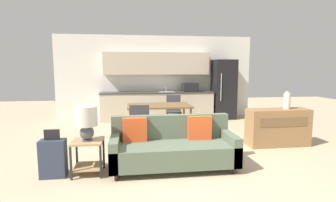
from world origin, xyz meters
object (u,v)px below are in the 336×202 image
(couch, at_px, (173,147))
(table_lamp, at_px, (86,120))
(dining_table, at_px, (159,107))
(dining_chair_far_right, at_px, (174,109))
(dining_chair_near_left, at_px, (140,123))
(side_table, at_px, (88,151))
(credenza, at_px, (278,127))
(suitcase, at_px, (53,158))
(refrigerator, at_px, (224,89))
(vase, at_px, (287,101))

(couch, distance_m, table_lamp, 1.45)
(dining_table, bearing_deg, dining_chair_far_right, 59.90)
(dining_chair_near_left, bearing_deg, side_table, 62.84)
(table_lamp, distance_m, dining_chair_far_right, 3.57)
(dining_chair_near_left, bearing_deg, credenza, 178.19)
(side_table, height_order, suitcase, suitcase)
(couch, distance_m, suitcase, 1.86)
(side_table, bearing_deg, dining_chair_near_left, 58.11)
(couch, height_order, dining_chair_near_left, dining_chair_near_left)
(dining_table, relative_size, table_lamp, 2.83)
(refrigerator, height_order, credenza, refrigerator)
(credenza, xyz_separation_m, suitcase, (-4.27, -1.08, -0.10))
(credenza, bearing_deg, dining_table, 154.82)
(dining_chair_near_left, relative_size, suitcase, 1.22)
(credenza, bearing_deg, couch, -158.88)
(refrigerator, bearing_deg, dining_chair_far_right, -148.12)
(suitcase, bearing_deg, credenza, 14.21)
(table_lamp, bearing_deg, dining_chair_far_right, 59.00)
(refrigerator, distance_m, couch, 4.73)
(couch, xyz_separation_m, table_lamp, (-1.35, -0.12, 0.52))
(couch, bearing_deg, side_table, -175.91)
(dining_table, distance_m, side_table, 2.57)
(credenza, relative_size, dining_chair_far_right, 1.45)
(refrigerator, bearing_deg, table_lamp, -131.23)
(refrigerator, height_order, dining_table, refrigerator)
(couch, relative_size, dining_chair_far_right, 2.25)
(refrigerator, relative_size, dining_table, 1.27)
(side_table, distance_m, vase, 4.14)
(dining_table, bearing_deg, couch, -89.71)
(dining_chair_far_right, relative_size, dining_chair_near_left, 1.00)
(dining_chair_far_right, bearing_deg, dining_chair_near_left, -113.58)
(dining_table, xyz_separation_m, credenza, (2.43, -1.14, -0.31))
(credenza, relative_size, dining_chair_near_left, 1.45)
(credenza, height_order, suitcase, credenza)
(credenza, xyz_separation_m, dining_chair_near_left, (-2.92, 0.33, 0.12))
(side_table, relative_size, vase, 1.46)
(dining_table, relative_size, credenza, 1.16)
(vase, bearing_deg, table_lamp, -164.74)
(couch, bearing_deg, refrigerator, 60.24)
(dining_table, xyz_separation_m, couch, (0.01, -2.07, -0.36))
(credenza, bearing_deg, suitcase, -165.79)
(side_table, bearing_deg, dining_chair_far_right, 58.78)
(dining_table, bearing_deg, suitcase, -129.66)
(dining_table, distance_m, couch, 2.11)
(dining_chair_near_left, bearing_deg, couch, 116.29)
(refrigerator, xyz_separation_m, table_lamp, (-3.68, -4.20, -0.10))
(refrigerator, distance_m, suitcase, 5.98)
(dining_table, height_order, vase, vase)
(vase, xyz_separation_m, dining_chair_near_left, (-3.11, 0.31, -0.45))
(side_table, relative_size, credenza, 0.41)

